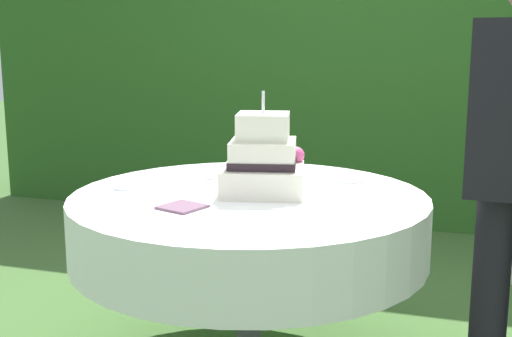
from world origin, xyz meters
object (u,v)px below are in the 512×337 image
object	(u,v)px
cake_table	(249,225)
serving_plate_near	(217,177)
wedding_cake	(264,161)
serving_plate_left	(125,187)
napkin_stack	(182,207)
serving_plate_far	(348,179)

from	to	relation	value
cake_table	serving_plate_near	xyz separation A→B (m)	(-0.23, 0.25, 0.13)
cake_table	serving_plate_near	distance (m)	0.36
wedding_cake	serving_plate_left	world-z (taller)	wedding_cake
wedding_cake	napkin_stack	bearing A→B (deg)	-122.58
wedding_cake	serving_plate_near	world-z (taller)	wedding_cake
serving_plate_near	cake_table	bearing A→B (deg)	-47.53
cake_table	serving_plate_left	distance (m)	0.53
cake_table	wedding_cake	distance (m)	0.26
cake_table	wedding_cake	bearing A→B (deg)	43.10
serving_plate_near	napkin_stack	size ratio (longest dim) A/B	0.72
napkin_stack	cake_table	bearing A→B (deg)	60.25
serving_plate_near	serving_plate_left	bearing A→B (deg)	-133.03
cake_table	serving_plate_far	xyz separation A→B (m)	(0.32, 0.37, 0.13)
cake_table	wedding_cake	size ratio (longest dim) A/B	3.48
serving_plate_left	napkin_stack	xyz separation A→B (m)	(0.35, -0.22, -0.00)
serving_plate_near	serving_plate_left	xyz separation A→B (m)	(-0.28, -0.30, 0.00)
serving_plate_near	serving_plate_left	size ratio (longest dim) A/B	0.99
cake_table	napkin_stack	bearing A→B (deg)	-119.75
serving_plate_far	serving_plate_left	xyz separation A→B (m)	(-0.83, -0.43, 0.00)
cake_table	serving_plate_left	bearing A→B (deg)	-174.02
serving_plate_far	wedding_cake	bearing A→B (deg)	-129.92
cake_table	napkin_stack	distance (m)	0.34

